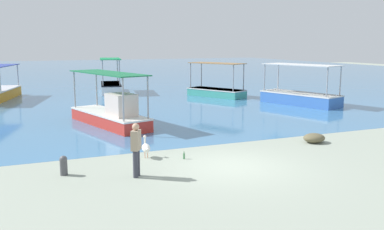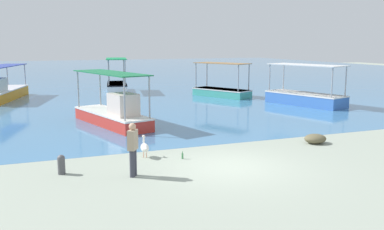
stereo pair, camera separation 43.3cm
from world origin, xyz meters
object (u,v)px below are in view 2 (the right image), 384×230
fishing_boat_near_left (3,91)px  fisherman_standing (133,148)px  fishing_boat_far_right (114,113)px  pelican (145,147)px  mooring_bollard (61,164)px  fishing_boat_near_right (305,97)px  net_pile (315,139)px  glass_bottle (182,156)px  fishing_boat_center (117,85)px  fishing_boat_far_left (222,90)px

fishing_boat_near_left → fisherman_standing: 21.55m
fishing_boat_far_right → pelican: fishing_boat_far_right is taller
mooring_bollard → fishing_boat_near_right: bearing=31.4°
net_pile → glass_bottle: (-5.94, -0.27, -0.09)m
mooring_bollard → glass_bottle: 4.20m
net_pile → glass_bottle: size_ratio=3.44×
fishing_boat_center → glass_bottle: fishing_boat_center is taller
fishing_boat_near_left → net_pile: fishing_boat_near_left is taller
fishing_boat_near_right → fishing_boat_center: bearing=130.4°
fisherman_standing → glass_bottle: fisherman_standing is taller
fishing_boat_center → fishing_boat_near_left: size_ratio=0.72×
fishing_boat_near_right → net_pile: fishing_boat_near_right is taller
mooring_bollard → fisherman_standing: 2.39m
glass_bottle → fishing_boat_center: bearing=84.6°
fishing_boat_near_left → net_pile: bearing=-57.0°
fishing_boat_far_right → fishing_boat_near_right: fishing_boat_near_right is taller
fishing_boat_far_right → fisherman_standing: 8.60m
fishing_boat_far_right → glass_bottle: (1.06, -7.18, -0.53)m
fishing_boat_center → fishing_boat_far_left: size_ratio=1.04×
fishing_boat_far_left → glass_bottle: (-8.93, -15.74, -0.39)m
fishing_boat_near_left → glass_bottle: size_ratio=26.06×
fishing_boat_near_right → net_pile: (-6.32, -9.46, -0.37)m
fishing_boat_far_left → glass_bottle: 18.11m
fishing_boat_far_right → net_pile: fishing_boat_far_right is taller
pelican → glass_bottle: (1.20, -0.69, -0.27)m
fishing_boat_far_right → fishing_boat_far_left: size_ratio=1.25×
fishing_boat_center → fishing_boat_near_left: fishing_boat_center is taller
fishing_boat_near_left → mooring_bollard: bearing=-82.8°
fishing_boat_center → mooring_bollard: size_ratio=8.06×
fishing_boat_far_left → mooring_bollard: bearing=-129.3°
fishing_boat_center → fishing_boat_far_right: 14.89m
fishing_boat_far_left → fishing_boat_near_left: fishing_boat_far_left is taller
pelican → mooring_bollard: 3.14m
pelican → glass_bottle: 1.41m
pelican → fishing_boat_center: bearing=81.2°
fishing_boat_far_left → fishing_boat_near_left: (-15.64, 3.96, 0.14)m
fishing_boat_near_right → fisherman_standing: 18.15m
fishing_boat_near_left → fisherman_standing: bearing=-77.7°
fishing_boat_far_right → fishing_boat_near_right: (13.32, 2.54, -0.08)m
fishing_boat_far_left → fisherman_standing: fishing_boat_far_left is taller
fishing_boat_far_left → fishing_boat_near_right: bearing=-61.0°
fishing_boat_center → fishing_boat_far_left: bearing=-41.1°
fishing_boat_center → fisherman_standing: (-4.16, -23.09, 0.35)m
fishing_boat_near_left → mooring_bollard: 20.16m
pelican → fisherman_standing: size_ratio=0.48×
fishing_boat_near_right → mooring_bollard: bearing=-148.6°
net_pile → glass_bottle: bearing=-177.4°
mooring_bollard → glass_bottle: bearing=4.1°
fishing_boat_near_right → mooring_bollard: fishing_boat_near_right is taller
fishing_boat_center → net_pile: fishing_boat_center is taller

